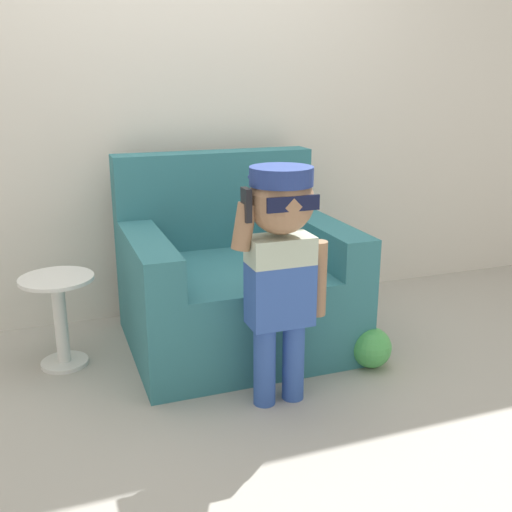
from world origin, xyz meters
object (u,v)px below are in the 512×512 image
armchair (234,282)px  toy_ball (371,347)px  side_table (60,312)px  person_child (281,251)px

armchair → toy_ball: size_ratio=5.53×
side_table → toy_ball: size_ratio=2.29×
person_child → side_table: size_ratio=2.25×
side_table → toy_ball: 1.51m
toy_ball → person_child: bearing=-164.9°
person_child → side_table: person_child is taller
person_child → toy_ball: size_ratio=5.16×
person_child → side_table: 1.17m
armchair → side_table: 0.87m
side_table → toy_ball: (1.40, -0.53, -0.18)m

